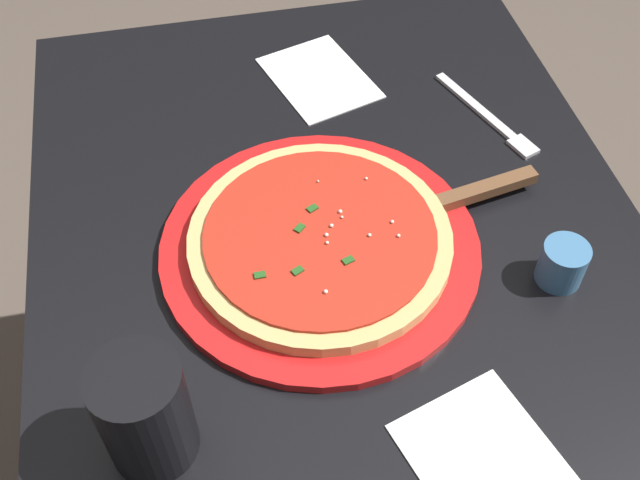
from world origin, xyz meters
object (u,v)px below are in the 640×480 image
cup_tall_drink (144,413)px  napkin_loose_left (489,465)px  cup_small_sauce (562,264)px  fork (490,118)px  pizza (320,239)px  serving_plate (320,248)px  napkin_folded_right (319,78)px  pizza_server (454,199)px

cup_tall_drink → napkin_loose_left: bearing=-105.9°
cup_small_sauce → fork: bearing=-4.0°
cup_tall_drink → fork: bearing=-51.7°
pizza → cup_tall_drink: bearing=134.4°
serving_plate → napkin_folded_right: (0.30, -0.06, -0.01)m
serving_plate → cup_tall_drink: cup_tall_drink is taller
pizza_server → cup_small_sauce: (-0.12, -0.08, 0.01)m
cup_small_sauce → fork: 0.26m
pizza_server → cup_tall_drink: cup_tall_drink is taller
serving_plate → pizza_server: pizza_server is taller
pizza → napkin_folded_right: pizza is taller
serving_plate → pizza_server: bearing=-79.6°
pizza_server → napkin_loose_left: (-0.31, 0.07, -0.02)m
cup_tall_drink → napkin_loose_left: (-0.08, -0.29, -0.06)m
cup_small_sauce → napkin_loose_left: 0.24m
pizza → cup_small_sauce: size_ratio=5.83×
fork → cup_small_sauce: bearing=176.0°
serving_plate → fork: 0.31m
pizza → cup_tall_drink: 0.28m
cup_small_sauce → napkin_folded_right: (0.39, 0.18, -0.02)m
cup_small_sauce → napkin_folded_right: 0.43m
fork → pizza_server: bearing=145.1°
cup_tall_drink → cup_small_sauce: (0.10, -0.44, -0.04)m
napkin_loose_left → pizza: bearing=19.5°
cup_small_sauce → serving_plate: bearing=69.8°
pizza_server → napkin_loose_left: 0.31m
napkin_folded_right → cup_small_sauce: bearing=-155.0°
pizza_server → napkin_loose_left: bearing=167.6°
serving_plate → cup_small_sauce: cup_small_sauce is taller
pizza_server → fork: (0.14, -0.10, -0.01)m
napkin_folded_right → napkin_loose_left: bearing=-176.5°
pizza → napkin_loose_left: pizza is taller
napkin_loose_left → fork: (0.44, -0.16, 0.00)m
cup_tall_drink → cup_small_sauce: bearing=-76.9°
serving_plate → napkin_loose_left: serving_plate is taller
pizza → fork: pizza is taller
cup_tall_drink → napkin_loose_left: size_ratio=0.79×
napkin_folded_right → fork: size_ratio=0.88×
napkin_loose_left → fork: size_ratio=0.86×
cup_tall_drink → pizza_server: bearing=-58.4°
cup_small_sauce → fork: (0.26, -0.02, -0.02)m
fork → napkin_loose_left: bearing=159.7°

